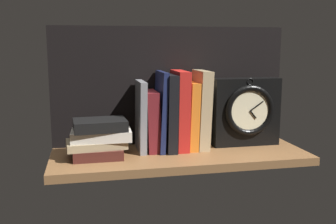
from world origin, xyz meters
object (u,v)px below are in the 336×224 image
at_px(book_red_requiem, 180,110).
at_px(book_gray_chess, 141,116).
at_px(book_tan_shortstories, 201,109).
at_px(book_maroon_dawkins, 151,121).
at_px(book_stack_side, 99,138).
at_px(book_black_skeptic, 169,112).
at_px(book_navy_bierce, 160,111).
at_px(framed_clock, 246,112).
at_px(book_orange_pandolfini, 190,115).

bearing_deg(book_red_requiem, book_gray_chess, 180.00).
bearing_deg(book_tan_shortstories, book_maroon_dawkins, 180.00).
distance_m(book_gray_chess, book_tan_shortstories, 0.20).
height_order(book_tan_shortstories, book_stack_side, book_tan_shortstories).
bearing_deg(book_black_skeptic, book_navy_bierce, 180.00).
distance_m(book_red_requiem, framed_clock, 0.23).
bearing_deg(book_maroon_dawkins, book_red_requiem, 0.00).
height_order(book_gray_chess, book_navy_bierce, book_navy_bierce).
distance_m(book_maroon_dawkins, book_tan_shortstories, 0.17).
bearing_deg(book_black_skeptic, book_orange_pandolfini, 0.00).
bearing_deg(book_black_skeptic, book_gray_chess, 180.00).
bearing_deg(book_black_skeptic, book_red_requiem, 0.00).
bearing_deg(book_navy_bierce, book_gray_chess, -180.00).
distance_m(book_gray_chess, book_red_requiem, 0.13).
bearing_deg(book_maroon_dawkins, book_orange_pandolfini, 0.00).
relative_size(book_gray_chess, framed_clock, 0.97).
bearing_deg(book_gray_chess, framed_clock, -1.27).
xyz_separation_m(book_tan_shortstories, book_stack_side, (-0.33, -0.05, -0.07)).
height_order(book_gray_chess, book_black_skeptic, book_black_skeptic).
height_order(book_black_skeptic, book_stack_side, book_black_skeptic).
bearing_deg(book_black_skeptic, framed_clock, -1.71).
relative_size(book_maroon_dawkins, book_orange_pandolfini, 0.88).
distance_m(book_navy_bierce, book_stack_side, 0.21).
bearing_deg(book_maroon_dawkins, book_gray_chess, 180.00).
bearing_deg(book_tan_shortstories, book_navy_bierce, 180.00).
distance_m(book_orange_pandolfini, book_tan_shortstories, 0.04).
bearing_deg(book_black_skeptic, book_maroon_dawkins, 180.00).
distance_m(book_red_requiem, book_stack_side, 0.27).
distance_m(book_orange_pandolfini, framed_clock, 0.19).
relative_size(book_red_requiem, framed_clock, 1.11).
xyz_separation_m(book_black_skeptic, book_orange_pandolfini, (0.07, 0.00, -0.01)).
height_order(book_orange_pandolfini, book_stack_side, book_orange_pandolfini).
bearing_deg(book_navy_bierce, framed_clock, -1.55).
distance_m(book_orange_pandolfini, book_stack_side, 0.30).
height_order(book_maroon_dawkins, book_red_requiem, book_red_requiem).
relative_size(book_gray_chess, book_tan_shortstories, 0.88).
bearing_deg(book_maroon_dawkins, framed_clock, -1.40).
height_order(book_orange_pandolfini, framed_clock, framed_clock).
bearing_deg(framed_clock, book_gray_chess, 178.73).
xyz_separation_m(book_gray_chess, book_maroon_dawkins, (0.03, 0.00, -0.02)).
xyz_separation_m(book_orange_pandolfini, book_tan_shortstories, (0.04, 0.00, 0.02)).
distance_m(book_maroon_dawkins, book_navy_bierce, 0.04).
distance_m(book_gray_chess, book_stack_side, 0.15).
relative_size(book_navy_bierce, book_tan_shortstories, 0.99).
bearing_deg(book_tan_shortstories, book_stack_side, -171.13).
bearing_deg(book_gray_chess, book_orange_pandolfini, 0.00).
relative_size(book_maroon_dawkins, framed_clock, 0.83).
bearing_deg(book_black_skeptic, book_tan_shortstories, 0.00).
bearing_deg(book_gray_chess, book_navy_bierce, 0.00).
bearing_deg(book_red_requiem, book_orange_pandolfini, 0.00).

